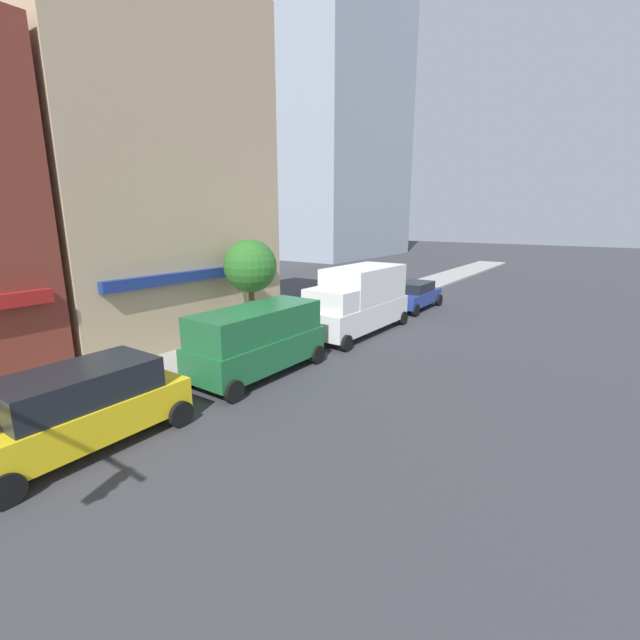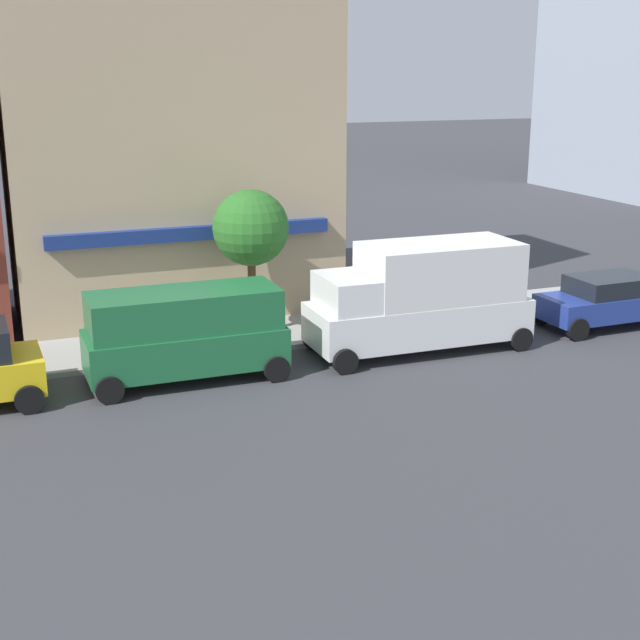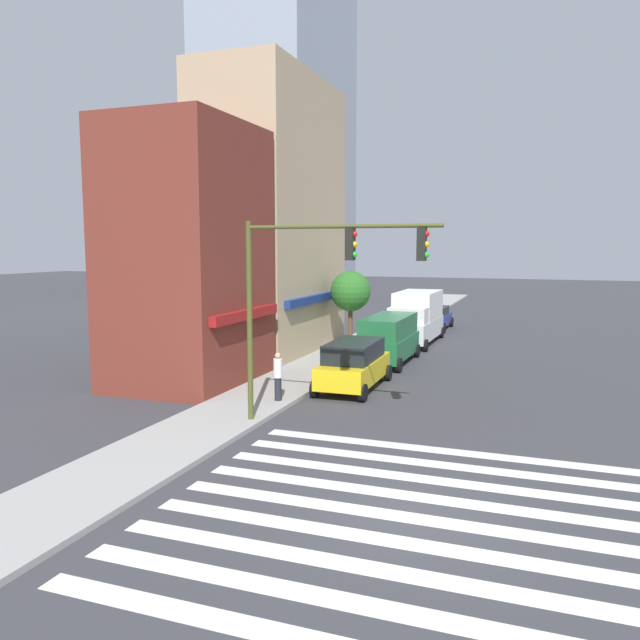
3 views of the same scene
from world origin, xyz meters
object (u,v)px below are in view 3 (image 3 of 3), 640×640
van_green (389,337)px  pedestrian_white_shirt (278,376)px  box_truck_white (416,317)px  traffic_signal (315,278)px  street_tree (350,292)px  suv_yellow (354,364)px  sedan_blue (435,317)px

van_green → pedestrian_white_shirt: (-9.21, 1.86, -0.21)m
box_truck_white → van_green: bearing=-179.2°
traffic_signal → van_green: bearing=2.6°
van_green → street_tree: bearing=46.9°
traffic_signal → pedestrian_white_shirt: size_ratio=3.69×
street_tree → suv_yellow: bearing=-161.8°
van_green → street_tree: size_ratio=1.18×
traffic_signal → suv_yellow: (5.89, 0.53, -3.75)m
traffic_signal → street_tree: traffic_signal is taller
pedestrian_white_shirt → suv_yellow: bearing=-68.5°
van_green → traffic_signal: bearing=-177.0°
van_green → pedestrian_white_shirt: size_ratio=2.83×
sedan_blue → pedestrian_white_shirt: pedestrian_white_shirt is taller
sedan_blue → street_tree: (-10.56, 2.80, 2.44)m
suv_yellow → street_tree: (8.51, 2.80, 2.25)m
box_truck_white → pedestrian_white_shirt: 16.05m
pedestrian_white_shirt → van_green: bearing=-50.9°
street_tree → van_green: bearing=-133.5°
sedan_blue → traffic_signal: bearing=-179.5°
traffic_signal → van_green: size_ratio=1.30×
suv_yellow → pedestrian_white_shirt: 3.83m
box_truck_white → sedan_blue: 6.52m
box_truck_white → sedan_blue: size_ratio=1.41×
suv_yellow → street_tree: bearing=17.4°
sedan_blue → van_green: bearing=179.3°
traffic_signal → street_tree: (14.40, 3.33, -1.51)m
pedestrian_white_shirt → street_tree: (11.86, 0.94, 2.20)m
van_green → street_tree: (2.65, 2.80, 1.99)m
pedestrian_white_shirt → street_tree: 12.10m
suv_yellow → traffic_signal: bearing=-175.7°
van_green → box_truck_white: box_truck_white is taller
traffic_signal → suv_yellow: 7.01m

